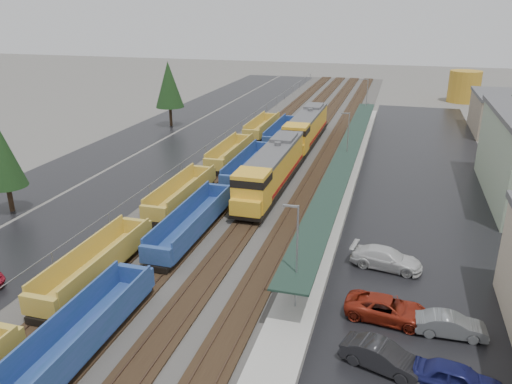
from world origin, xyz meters
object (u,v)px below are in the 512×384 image
well_string_yellow (146,224)px  parked_car_east_e (451,325)px  storage_tank (464,87)px  parked_car_east_c (386,258)px  parked_car_east_b (387,309)px  well_string_blue (193,223)px  locomotive_trail (306,128)px  parked_car_east_a (382,357)px  locomotive_lead (271,170)px  parked_car_east_d (458,379)px

well_string_yellow → parked_car_east_e: well_string_yellow is taller
storage_tank → parked_car_east_c: 81.47m
storage_tank → parked_car_east_b: (-12.73, -87.57, -2.57)m
well_string_blue → parked_car_east_c: 17.20m
well_string_blue → parked_car_east_e: size_ratio=19.86×
locomotive_trail → parked_car_east_b: 44.62m
parked_car_east_a → parked_car_east_c: parked_car_east_c is taller
locomotive_lead → parked_car_east_d: locomotive_lead is taller
locomotive_lead → parked_car_east_a: locomotive_lead is taller
storage_tank → parked_car_east_a: storage_tank is taller
parked_car_east_a → parked_car_east_b: (0.11, 5.01, -0.01)m
parked_car_east_a → parked_car_east_e: parked_car_east_a is taller
parked_car_east_a → parked_car_east_e: (4.03, 4.34, -0.06)m
well_string_yellow → parked_car_east_c: 21.13m
parked_car_east_e → parked_car_east_d: bearing=177.0°
well_string_yellow → well_string_blue: (4.00, 1.46, 0.01)m
well_string_blue → parked_car_east_a: well_string_blue is taller
parked_car_east_a → parked_car_east_d: 4.07m
well_string_blue → storage_tank: 84.50m
parked_car_east_d → parked_car_east_c: bearing=27.0°
well_string_yellow → well_string_blue: size_ratio=1.06×
parked_car_east_c → locomotive_trail: bearing=29.2°
storage_tank → parked_car_east_e: storage_tank is taller
storage_tank → parked_car_east_e: size_ratio=1.52×
well_string_yellow → parked_car_east_a: well_string_yellow is taller
locomotive_trail → parked_car_east_c: 37.71m
locomotive_lead → parked_car_east_d: size_ratio=4.58×
parked_car_east_a → parked_car_east_d: bearing=-83.4°
parked_car_east_a → parked_car_east_c: (-0.25, 12.20, 0.03)m
locomotive_trail → parked_car_east_b: size_ratio=3.88×
locomotive_trail → parked_car_east_d: locomotive_trail is taller
parked_car_east_d → locomotive_lead: bearing=41.4°
parked_car_east_e → storage_tank: bearing=-8.4°
parked_car_east_d → storage_tank: bearing=3.5°
locomotive_lead → parked_car_east_a: size_ratio=4.52×
locomotive_lead → parked_car_east_b: 25.44m
locomotive_lead → parked_car_east_e: locomotive_lead is taller
locomotive_trail → parked_car_east_a: 49.38m
parked_car_east_a → well_string_yellow: bearing=78.0°
parked_car_east_d → parked_car_east_e: size_ratio=1.07×
parked_car_east_c → well_string_yellow: bearing=98.7°
locomotive_trail → well_string_blue: locomotive_trail is taller
parked_car_east_c → parked_car_east_e: parked_car_east_c is taller
locomotive_lead → locomotive_trail: bearing=90.0°
parked_car_east_d → parked_car_east_e: bearing=8.6°
locomotive_trail → parked_car_east_e: locomotive_trail is taller
locomotive_lead → parked_car_east_c: size_ratio=3.84×
locomotive_lead → parked_car_east_b: locomotive_lead is taller
parked_car_east_c → well_string_blue: bearing=93.8°
locomotive_trail → well_string_yellow: bearing=-102.8°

